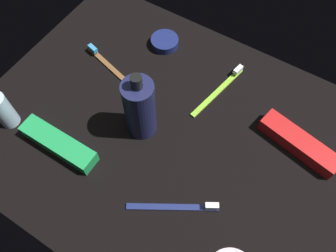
% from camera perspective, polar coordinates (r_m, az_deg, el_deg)
% --- Properties ---
extents(ground_plane, '(0.84, 0.64, 0.01)m').
position_cam_1_polar(ground_plane, '(0.75, -0.00, -1.34)').
color(ground_plane, black).
extents(lotion_bottle, '(0.06, 0.06, 0.18)m').
position_cam_1_polar(lotion_bottle, '(0.69, -4.72, 2.95)').
color(lotion_bottle, '#1B1E45').
rests_on(lotion_bottle, ground_plane).
extents(deodorant_stick, '(0.04, 0.04, 0.09)m').
position_cam_1_polar(deodorant_stick, '(0.80, -25.77, 2.33)').
color(deodorant_stick, silver).
rests_on(deodorant_stick, ground_plane).
extents(toothbrush_lime, '(0.05, 0.18, 0.02)m').
position_cam_1_polar(toothbrush_lime, '(0.81, 8.78, 6.27)').
color(toothbrush_lime, '#8CD133').
rests_on(toothbrush_lime, ground_plane).
extents(toothbrush_navy, '(0.16, 0.10, 0.02)m').
position_cam_1_polar(toothbrush_navy, '(0.68, 1.75, -13.29)').
color(toothbrush_navy, navy).
rests_on(toothbrush_navy, ground_plane).
extents(toothbrush_brown, '(0.18, 0.06, 0.02)m').
position_cam_1_polar(toothbrush_brown, '(0.86, -9.73, 9.89)').
color(toothbrush_brown, brown).
rests_on(toothbrush_brown, ground_plane).
extents(toothpaste_box_red, '(0.18, 0.08, 0.03)m').
position_cam_1_polar(toothpaste_box_red, '(0.77, 20.96, -2.66)').
color(toothpaste_box_red, red).
rests_on(toothpaste_box_red, ground_plane).
extents(toothpaste_box_green, '(0.18, 0.04, 0.03)m').
position_cam_1_polar(toothpaste_box_green, '(0.75, -17.76, -2.84)').
color(toothpaste_box_green, green).
rests_on(toothpaste_box_green, ground_plane).
extents(cream_tin_left, '(0.07, 0.07, 0.02)m').
position_cam_1_polar(cream_tin_left, '(0.89, -0.56, 13.83)').
color(cream_tin_left, navy).
rests_on(cream_tin_left, ground_plane).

